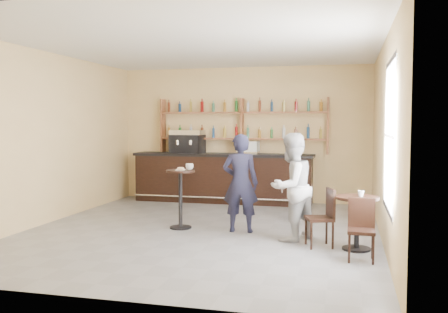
% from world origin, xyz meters
% --- Properties ---
extents(floor, '(7.00, 7.00, 0.00)m').
position_xyz_m(floor, '(0.00, 0.00, 0.00)').
color(floor, slate).
rests_on(floor, ground).
extents(ceiling, '(7.00, 7.00, 0.00)m').
position_xyz_m(ceiling, '(0.00, 0.00, 3.20)').
color(ceiling, white).
rests_on(ceiling, wall_back).
extents(wall_back, '(7.00, 0.00, 7.00)m').
position_xyz_m(wall_back, '(0.00, 3.50, 1.60)').
color(wall_back, '#DDBB7D').
rests_on(wall_back, floor).
extents(wall_front, '(7.00, 0.00, 7.00)m').
position_xyz_m(wall_front, '(0.00, -3.50, 1.60)').
color(wall_front, '#DDBB7D').
rests_on(wall_front, floor).
extents(wall_left, '(0.00, 7.00, 7.00)m').
position_xyz_m(wall_left, '(-3.00, 0.00, 1.60)').
color(wall_left, '#DDBB7D').
rests_on(wall_left, floor).
extents(wall_right, '(0.00, 7.00, 7.00)m').
position_xyz_m(wall_right, '(3.00, 0.00, 1.60)').
color(wall_right, '#DDBB7D').
rests_on(wall_right, floor).
extents(window_pane, '(0.00, 2.00, 2.00)m').
position_xyz_m(window_pane, '(2.99, -1.20, 1.70)').
color(window_pane, white).
rests_on(window_pane, wall_right).
extents(window_frame, '(0.04, 1.70, 2.10)m').
position_xyz_m(window_frame, '(2.99, -1.20, 1.70)').
color(window_frame, black).
rests_on(window_frame, wall_right).
extents(shelf_unit, '(4.00, 0.26, 1.40)m').
position_xyz_m(shelf_unit, '(0.00, 3.37, 1.81)').
color(shelf_unit, brown).
rests_on(shelf_unit, wall_back).
extents(liquor_bottles, '(3.68, 0.10, 1.00)m').
position_xyz_m(liquor_bottles, '(0.00, 3.37, 1.98)').
color(liquor_bottles, '#8C5919').
rests_on(liquor_bottles, shelf_unit).
extents(bar_counter, '(4.27, 0.83, 1.16)m').
position_xyz_m(bar_counter, '(-0.41, 3.15, 0.58)').
color(bar_counter, black).
rests_on(bar_counter, floor).
extents(espresso_machine, '(0.81, 0.57, 0.55)m').
position_xyz_m(espresso_machine, '(-1.29, 3.15, 1.43)').
color(espresso_machine, black).
rests_on(espresso_machine, bar_counter).
extents(pastry_case, '(0.53, 0.44, 0.30)m').
position_xyz_m(pastry_case, '(0.19, 3.15, 1.31)').
color(pastry_case, silver).
rests_on(pastry_case, bar_counter).
extents(pedestal_table, '(0.55, 0.55, 1.05)m').
position_xyz_m(pedestal_table, '(-0.43, 0.11, 0.52)').
color(pedestal_table, black).
rests_on(pedestal_table, floor).
extents(napkin, '(0.20, 0.20, 0.00)m').
position_xyz_m(napkin, '(-0.43, 0.11, 1.05)').
color(napkin, white).
rests_on(napkin, pedestal_table).
extents(donut, '(0.16, 0.16, 0.04)m').
position_xyz_m(donut, '(-0.42, 0.10, 1.07)').
color(donut, '#CE864B').
rests_on(donut, napkin).
extents(cup_pedestal, '(0.16, 0.16, 0.11)m').
position_xyz_m(cup_pedestal, '(-0.29, 0.21, 1.10)').
color(cup_pedestal, white).
rests_on(cup_pedestal, pedestal_table).
extents(man_main, '(0.64, 0.45, 1.70)m').
position_xyz_m(man_main, '(0.67, 0.08, 0.85)').
color(man_main, black).
rests_on(man_main, floor).
extents(cafe_table, '(0.77, 0.77, 0.80)m').
position_xyz_m(cafe_table, '(2.60, -0.69, 0.40)').
color(cafe_table, black).
rests_on(cafe_table, floor).
extents(cup_cafe, '(0.11, 0.11, 0.09)m').
position_xyz_m(cup_cafe, '(2.65, -0.69, 0.84)').
color(cup_cafe, white).
rests_on(cup_cafe, cafe_table).
extents(chair_west, '(0.49, 0.49, 0.89)m').
position_xyz_m(chair_west, '(2.05, -0.64, 0.44)').
color(chair_west, black).
rests_on(chair_west, floor).
extents(chair_south, '(0.37, 0.37, 0.84)m').
position_xyz_m(chair_south, '(2.65, -1.29, 0.42)').
color(chair_south, black).
rests_on(chair_south, floor).
extents(patron_second, '(1.01, 1.06, 1.72)m').
position_xyz_m(patron_second, '(1.59, -0.31, 0.86)').
color(patron_second, '#9E9FA4').
rests_on(patron_second, floor).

